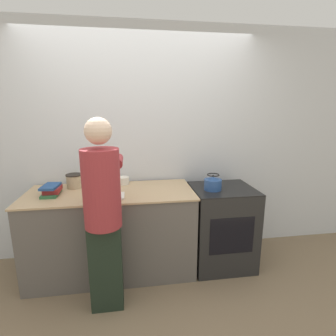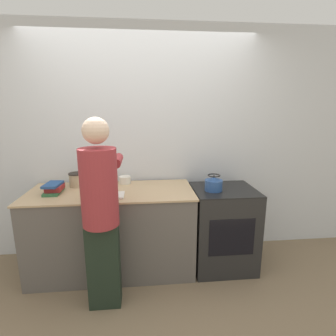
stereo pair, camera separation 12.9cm
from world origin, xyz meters
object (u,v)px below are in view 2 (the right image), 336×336
(kettle, at_px, (214,184))
(canister_jar, at_px, (77,180))
(bowl_prep, at_px, (125,180))
(person, at_px, (101,208))
(knife, at_px, (106,194))
(cutting_board, at_px, (106,196))
(oven, at_px, (222,228))

(kettle, relative_size, canister_jar, 1.08)
(bowl_prep, distance_m, canister_jar, 0.51)
(canister_jar, bearing_deg, person, -63.91)
(person, height_order, knife, person)
(knife, bearing_deg, cutting_board, -68.29)
(cutting_board, relative_size, bowl_prep, 2.71)
(person, height_order, kettle, person)
(oven, xyz_separation_m, knife, (-1.20, -0.12, 0.46))
(oven, height_order, bowl_prep, bowl_prep)
(bowl_prep, bearing_deg, canister_jar, -173.53)
(knife, distance_m, canister_jar, 0.51)
(oven, relative_size, person, 0.54)
(oven, relative_size, kettle, 4.91)
(oven, bearing_deg, bowl_prep, 163.65)
(person, xyz_separation_m, kettle, (1.07, 0.44, 0.05))
(knife, relative_size, kettle, 1.03)
(person, distance_m, canister_jar, 0.81)
(cutting_board, bearing_deg, kettle, 4.22)
(person, distance_m, bowl_prep, 0.80)
(person, height_order, canister_jar, person)
(oven, bearing_deg, kettle, -161.81)
(cutting_board, distance_m, canister_jar, 0.52)
(cutting_board, height_order, knife, knife)
(kettle, bearing_deg, cutting_board, -175.78)
(knife, distance_m, bowl_prep, 0.45)
(oven, height_order, person, person)
(kettle, bearing_deg, canister_jar, 168.40)
(person, xyz_separation_m, cutting_board, (-0.00, 0.36, -0.01))
(canister_jar, bearing_deg, oven, -9.11)
(kettle, xyz_separation_m, bowl_prep, (-0.92, 0.35, -0.03))
(bowl_prep, bearing_deg, knife, -110.26)
(person, distance_m, cutting_board, 0.36)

